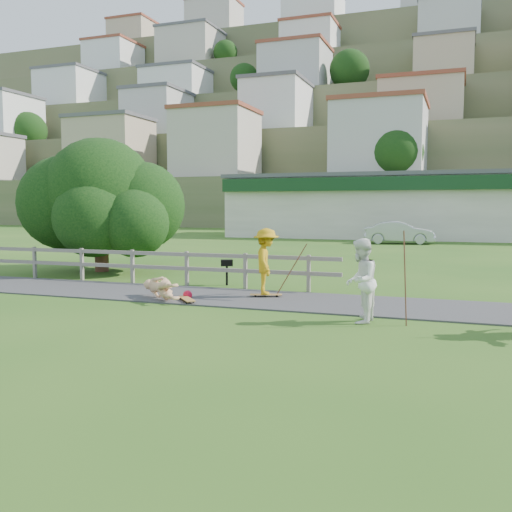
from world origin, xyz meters
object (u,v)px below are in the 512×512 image
at_px(skater_rider, 266,265).
at_px(car_silver, 399,233).
at_px(spectator_a, 361,281).
at_px(bbq, 227,272).
at_px(skater_fallen, 162,288).
at_px(tree, 101,223).

distance_m(skater_rider, car_silver, 24.71).
xyz_separation_m(spectator_a, car_silver, (-1.93, 27.14, -0.16)).
xyz_separation_m(spectator_a, bbq, (-5.02, 4.47, -0.51)).
distance_m(skater_fallen, spectator_a, 5.68).
height_order(skater_rider, bbq, skater_rider).
relative_size(car_silver, tree, 0.67).
xyz_separation_m(skater_fallen, tree, (-5.59, 5.28, 1.55)).
height_order(skater_rider, tree, tree).
xyz_separation_m(spectator_a, tree, (-11.12, 6.42, 0.96)).
bearing_deg(tree, spectator_a, -30.00).
relative_size(skater_fallen, tree, 0.26).
xyz_separation_m(car_silver, bbq, (-3.09, -22.67, -0.35)).
xyz_separation_m(skater_rider, tree, (-8.11, 3.96, 0.96)).
xyz_separation_m(skater_rider, car_silver, (1.07, 24.68, -0.16)).
bearing_deg(spectator_a, tree, -118.11).
bearing_deg(skater_rider, bbq, 25.07).
relative_size(skater_fallen, bbq, 2.19).
height_order(skater_rider, skater_fallen, skater_rider).
height_order(skater_fallen, bbq, bbq).
bearing_deg(spectator_a, skater_fallen, -99.76).
relative_size(skater_fallen, spectator_a, 0.98).
bearing_deg(car_silver, spectator_a, 176.86).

